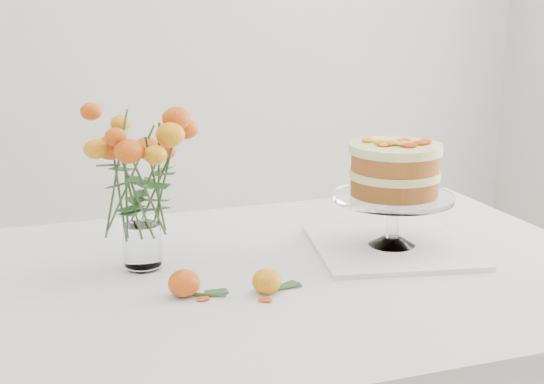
{
  "coord_description": "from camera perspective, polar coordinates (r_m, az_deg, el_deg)",
  "views": [
    {
      "loc": [
        -0.41,
        -1.29,
        1.26
      ],
      "look_at": [
        0.06,
        0.06,
        0.89
      ],
      "focal_mm": 50.0,
      "sensor_mm": 36.0,
      "label": 1
    }
  ],
  "objects": [
    {
      "name": "loose_rose_near",
      "position": [
        1.35,
        -0.38,
        -6.73
      ],
      "size": [
        0.09,
        0.05,
        0.04
      ],
      "rotation": [
        0.0,
        0.0,
        0.06
      ],
      "color": "#FEA716",
      "rests_on": "table"
    },
    {
      "name": "stray_petal_a",
      "position": [
        1.33,
        -5.21,
        -8.03
      ],
      "size": [
        0.03,
        0.02,
        0.0
      ],
      "primitive_type": "ellipsoid",
      "color": "yellow",
      "rests_on": "table"
    },
    {
      "name": "cake_stand",
      "position": [
        1.55,
        9.21,
        1.27
      ],
      "size": [
        0.25,
        0.25,
        0.22
      ],
      "rotation": [
        0.0,
        0.0,
        0.31
      ],
      "color": "white",
      "rests_on": "napkin"
    },
    {
      "name": "stray_petal_b",
      "position": [
        1.32,
        -0.51,
        -8.14
      ],
      "size": [
        0.03,
        0.02,
        0.0
      ],
      "primitive_type": "ellipsoid",
      "color": "yellow",
      "rests_on": "table"
    },
    {
      "name": "loose_rose_far",
      "position": [
        1.34,
        -6.62,
        -6.85
      ],
      "size": [
        0.1,
        0.06,
        0.05
      ],
      "rotation": [
        0.0,
        0.0,
        -0.42
      ],
      "color": "red",
      "rests_on": "table"
    },
    {
      "name": "rose_vase",
      "position": [
        1.43,
        -10.01,
        2.22
      ],
      "size": [
        0.28,
        0.28,
        0.36
      ],
      "rotation": [
        0.0,
        0.0,
        -0.26
      ],
      "color": "white",
      "rests_on": "table"
    },
    {
      "name": "table",
      "position": [
        1.48,
        -1.53,
        -9.07
      ],
      "size": [
        1.43,
        0.93,
        0.76
      ],
      "color": "tan",
      "rests_on": "ground"
    },
    {
      "name": "napkin",
      "position": [
        1.6,
        8.99,
        -4.12
      ],
      "size": [
        0.37,
        0.37,
        0.01
      ],
      "primitive_type": "cube",
      "rotation": [
        0.0,
        0.0,
        -0.2
      ],
      "color": "silver",
      "rests_on": "table"
    }
  ]
}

